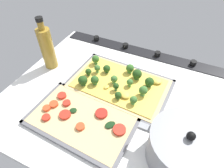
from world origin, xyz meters
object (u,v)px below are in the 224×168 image
object	(u,v)px
veggie_pizza_back	(81,119)
oil_bottle	(47,48)
baking_tray_front	(119,85)
baking_tray_back	(82,121)
cooking_pot	(184,148)
broccoli_pizza	(119,82)

from	to	relation	value
veggie_pizza_back	oil_bottle	size ratio (longest dim) A/B	1.50
baking_tray_front	veggie_pizza_back	bearing A→B (deg)	76.15
baking_tray_front	veggie_pizza_back	world-z (taller)	veggie_pizza_back
baking_tray_back	cooking_pot	xyz separation A→B (cm)	(-33.63, -1.32, 5.21)
baking_tray_front	oil_bottle	size ratio (longest dim) A/B	1.78
veggie_pizza_back	cooking_pot	xyz separation A→B (cm)	(-33.89, -1.13, 4.47)
baking_tray_front	baking_tray_back	xyz separation A→B (cm)	(4.96, 21.35, 0.01)
baking_tray_front	cooking_pot	world-z (taller)	cooking_pot
broccoli_pizza	veggie_pizza_back	bearing A→B (deg)	76.47
broccoli_pizza	veggie_pizza_back	distance (cm)	21.92
veggie_pizza_back	oil_bottle	world-z (taller)	oil_bottle
broccoli_pizza	baking_tray_back	xyz separation A→B (cm)	(4.86, 21.49, -1.67)
veggie_pizza_back	baking_tray_back	bearing A→B (deg)	142.52
baking_tray_front	baking_tray_back	distance (cm)	21.92
veggie_pizza_back	oil_bottle	bearing A→B (deg)	-35.84
baking_tray_front	cooking_pot	size ratio (longest dim) A/B	1.51
baking_tray_front	oil_bottle	bearing A→B (deg)	1.23
cooking_pot	oil_bottle	xyz separation A→B (cm)	(62.18, -19.31, 4.32)
broccoli_pizza	baking_tray_back	size ratio (longest dim) A/B	1.04
broccoli_pizza	baking_tray_back	bearing A→B (deg)	77.25
veggie_pizza_back	broccoli_pizza	bearing A→B (deg)	-103.53
baking_tray_front	veggie_pizza_back	distance (cm)	21.80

